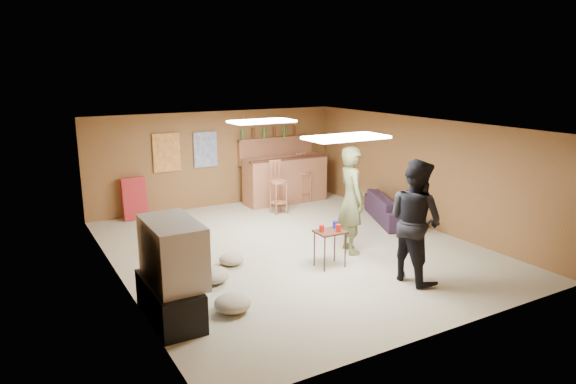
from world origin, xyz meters
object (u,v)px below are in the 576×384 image
sofa (392,208)px  tray_table (330,249)px  person_olive (351,200)px  tv_body (173,252)px  bar_counter (285,180)px  person_black (415,221)px

sofa → tray_table: size_ratio=3.08×
sofa → person_olive: bearing=143.3°
tv_body → tray_table: bearing=9.6°
bar_counter → sofa: bar_counter is taller
tray_table → sofa: bearing=29.8°
bar_counter → tv_body: bearing=-133.0°
person_olive → tv_body: bearing=119.1°
bar_counter → tray_table: (-1.43, -3.99, -0.25)m
tv_body → bar_counter: (4.15, 4.45, -0.35)m
tv_body → person_olive: 3.55m
person_black → sofa: (1.83, 2.56, -0.66)m
sofa → bar_counter: bearing=49.3°
tv_body → bar_counter: tv_body is taller
tv_body → bar_counter: bearing=47.0°
tv_body → person_olive: bearing=14.3°
bar_counter → sofa: (1.20, -2.48, -0.28)m
bar_counter → person_olive: bearing=-101.2°
bar_counter → person_black: size_ratio=1.07×
bar_counter → sofa: 2.77m
bar_counter → person_olive: person_olive is taller
sofa → tray_table: bearing=143.3°
person_olive → person_black: person_olive is taller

